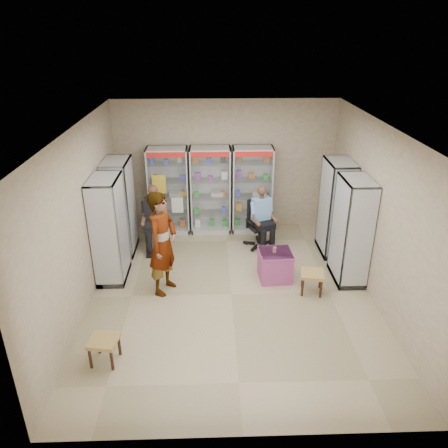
{
  "coord_description": "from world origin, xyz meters",
  "views": [
    {
      "loc": [
        -0.35,
        -6.64,
        4.46
      ],
      "look_at": [
        -0.11,
        0.7,
        1.08
      ],
      "focal_mm": 35.0,
      "sensor_mm": 36.0,
      "label": 1
    }
  ],
  "objects_px": {
    "office_chair": "(260,224)",
    "woven_stool_a": "(312,282)",
    "cabinet_back_right": "(252,190)",
    "cabinet_right_far": "(336,208)",
    "cabinet_left_far": "(120,207)",
    "standing_man": "(163,243)",
    "wooden_chair": "(156,226)",
    "cabinet_left_near": "(109,230)",
    "cabinet_back_left": "(169,191)",
    "pink_trunk": "(275,265)",
    "cabinet_back_mid": "(210,190)",
    "woven_stool_b": "(105,350)",
    "seated_shopkeeper": "(260,219)",
    "cabinet_right_near": "(351,231)"
  },
  "relations": [
    {
      "from": "woven_stool_a",
      "to": "woven_stool_b",
      "type": "height_order",
      "value": "woven_stool_a"
    },
    {
      "from": "cabinet_back_right",
      "to": "standing_man",
      "type": "distance_m",
      "value": 3.11
    },
    {
      "from": "cabinet_back_right",
      "to": "cabinet_right_far",
      "type": "bearing_deg",
      "value": -34.73
    },
    {
      "from": "pink_trunk",
      "to": "standing_man",
      "type": "relative_size",
      "value": 0.31
    },
    {
      "from": "office_chair",
      "to": "woven_stool_a",
      "type": "relative_size",
      "value": 2.58
    },
    {
      "from": "pink_trunk",
      "to": "woven_stool_a",
      "type": "relative_size",
      "value": 1.46
    },
    {
      "from": "office_chair",
      "to": "wooden_chair",
      "type": "bearing_deg",
      "value": 156.36
    },
    {
      "from": "cabinet_back_left",
      "to": "wooden_chair",
      "type": "xyz_separation_m",
      "value": [
        -0.25,
        -0.73,
        -0.53
      ]
    },
    {
      "from": "woven_stool_a",
      "to": "woven_stool_b",
      "type": "relative_size",
      "value": 1.03
    },
    {
      "from": "cabinet_left_far",
      "to": "seated_shopkeeper",
      "type": "relative_size",
      "value": 1.51
    },
    {
      "from": "cabinet_back_left",
      "to": "seated_shopkeeper",
      "type": "relative_size",
      "value": 1.51
    },
    {
      "from": "wooden_chair",
      "to": "woven_stool_a",
      "type": "height_order",
      "value": "wooden_chair"
    },
    {
      "from": "cabinet_left_far",
      "to": "standing_man",
      "type": "relative_size",
      "value": 1.04
    },
    {
      "from": "cabinet_left_near",
      "to": "wooden_chair",
      "type": "relative_size",
      "value": 2.13
    },
    {
      "from": "cabinet_left_near",
      "to": "office_chair",
      "type": "height_order",
      "value": "cabinet_left_near"
    },
    {
      "from": "cabinet_back_mid",
      "to": "cabinet_back_right",
      "type": "relative_size",
      "value": 1.0
    },
    {
      "from": "cabinet_back_left",
      "to": "standing_man",
      "type": "relative_size",
      "value": 1.04
    },
    {
      "from": "cabinet_left_near",
      "to": "woven_stool_a",
      "type": "bearing_deg",
      "value": 79.92
    },
    {
      "from": "cabinet_right_near",
      "to": "standing_man",
      "type": "height_order",
      "value": "cabinet_right_near"
    },
    {
      "from": "wooden_chair",
      "to": "seated_shopkeeper",
      "type": "relative_size",
      "value": 0.71
    },
    {
      "from": "cabinet_back_right",
      "to": "wooden_chair",
      "type": "bearing_deg",
      "value": -161.25
    },
    {
      "from": "cabinet_left_far",
      "to": "seated_shopkeeper",
      "type": "bearing_deg",
      "value": 90.81
    },
    {
      "from": "cabinet_right_near",
      "to": "seated_shopkeeper",
      "type": "xyz_separation_m",
      "value": [
        -1.52,
        1.34,
        -0.34
      ]
    },
    {
      "from": "cabinet_back_mid",
      "to": "woven_stool_a",
      "type": "bearing_deg",
      "value": -56.02
    },
    {
      "from": "cabinet_back_right",
      "to": "cabinet_right_far",
      "type": "relative_size",
      "value": 1.0
    },
    {
      "from": "cabinet_left_near",
      "to": "wooden_chair",
      "type": "height_order",
      "value": "cabinet_left_near"
    },
    {
      "from": "woven_stool_a",
      "to": "cabinet_back_mid",
      "type": "bearing_deg",
      "value": 123.98
    },
    {
      "from": "cabinet_right_far",
      "to": "cabinet_left_near",
      "type": "bearing_deg",
      "value": 101.41
    },
    {
      "from": "pink_trunk",
      "to": "woven_stool_b",
      "type": "height_order",
      "value": "pink_trunk"
    },
    {
      "from": "cabinet_right_near",
      "to": "seated_shopkeeper",
      "type": "distance_m",
      "value": 2.05
    },
    {
      "from": "pink_trunk",
      "to": "woven_stool_b",
      "type": "relative_size",
      "value": 1.5
    },
    {
      "from": "cabinet_back_left",
      "to": "cabinet_back_mid",
      "type": "bearing_deg",
      "value": 0.0
    },
    {
      "from": "cabinet_back_left",
      "to": "woven_stool_a",
      "type": "xyz_separation_m",
      "value": [
        2.76,
        -2.69,
        -0.8
      ]
    },
    {
      "from": "wooden_chair",
      "to": "pink_trunk",
      "type": "bearing_deg",
      "value": -31.42
    },
    {
      "from": "cabinet_right_far",
      "to": "standing_man",
      "type": "relative_size",
      "value": 1.04
    },
    {
      "from": "cabinet_right_near",
      "to": "cabinet_back_mid",
      "type": "bearing_deg",
      "value": 49.16
    },
    {
      "from": "wooden_chair",
      "to": "cabinet_left_near",
      "type": "bearing_deg",
      "value": -117.61
    },
    {
      "from": "cabinet_right_near",
      "to": "cabinet_left_far",
      "type": "bearing_deg",
      "value": 73.75
    },
    {
      "from": "cabinet_right_near",
      "to": "wooden_chair",
      "type": "bearing_deg",
      "value": 68.36
    },
    {
      "from": "wooden_chair",
      "to": "cabinet_left_far",
      "type": "bearing_deg",
      "value": -163.61
    },
    {
      "from": "cabinet_left_far",
      "to": "pink_trunk",
      "type": "height_order",
      "value": "cabinet_left_far"
    },
    {
      "from": "cabinet_back_left",
      "to": "seated_shopkeeper",
      "type": "distance_m",
      "value": 2.22
    },
    {
      "from": "cabinet_right_far",
      "to": "wooden_chair",
      "type": "distance_m",
      "value": 3.84
    },
    {
      "from": "office_chair",
      "to": "seated_shopkeeper",
      "type": "distance_m",
      "value": 0.15
    },
    {
      "from": "cabinet_back_mid",
      "to": "cabinet_right_far",
      "type": "height_order",
      "value": "same"
    },
    {
      "from": "cabinet_back_right",
      "to": "cabinet_left_far",
      "type": "relative_size",
      "value": 1.0
    },
    {
      "from": "cabinet_back_right",
      "to": "cabinet_left_far",
      "type": "bearing_deg",
      "value": -161.81
    },
    {
      "from": "wooden_chair",
      "to": "pink_trunk",
      "type": "distance_m",
      "value": 2.83
    },
    {
      "from": "cabinet_back_mid",
      "to": "wooden_chair",
      "type": "distance_m",
      "value": 1.5
    },
    {
      "from": "cabinet_back_mid",
      "to": "woven_stool_b",
      "type": "relative_size",
      "value": 5.08
    }
  ]
}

